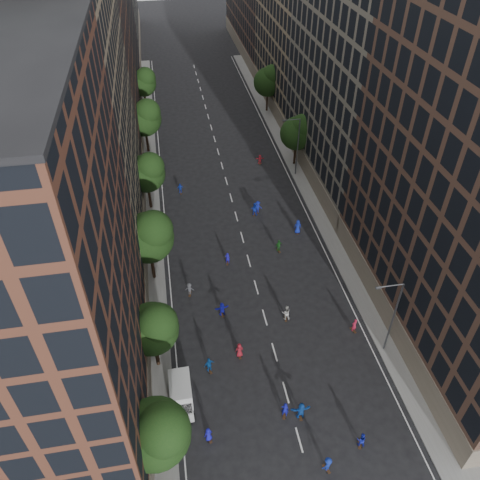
{
  "coord_description": "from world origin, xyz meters",
  "views": [
    {
      "loc": [
        -8.16,
        -13.69,
        37.43
      ],
      "look_at": [
        -0.78,
        28.64,
        2.0
      ],
      "focal_mm": 35.0,
      "sensor_mm": 36.0,
      "label": 1
    }
  ],
  "objects_px": {
    "streetlamp_near": "(392,314)",
    "skater_2": "(361,440)",
    "cargo_van": "(181,395)",
    "skater_1": "(285,410)",
    "streetlamp_far": "(296,144)",
    "skater_0": "(208,435)"
  },
  "relations": [
    {
      "from": "cargo_van",
      "to": "skater_2",
      "type": "height_order",
      "value": "cargo_van"
    },
    {
      "from": "cargo_van",
      "to": "skater_2",
      "type": "relative_size",
      "value": 2.75
    },
    {
      "from": "streetlamp_near",
      "to": "cargo_van",
      "type": "distance_m",
      "value": 20.21
    },
    {
      "from": "streetlamp_far",
      "to": "skater_0",
      "type": "relative_size",
      "value": 6.05
    },
    {
      "from": "skater_1",
      "to": "streetlamp_far",
      "type": "bearing_deg",
      "value": -87.18
    },
    {
      "from": "cargo_van",
      "to": "skater_0",
      "type": "height_order",
      "value": "cargo_van"
    },
    {
      "from": "streetlamp_near",
      "to": "skater_0",
      "type": "xyz_separation_m",
      "value": [
        -17.75,
        -6.15,
        -4.42
      ]
    },
    {
      "from": "streetlamp_near",
      "to": "skater_2",
      "type": "distance_m",
      "value": 11.26
    },
    {
      "from": "skater_1",
      "to": "skater_2",
      "type": "relative_size",
      "value": 1.12
    },
    {
      "from": "skater_0",
      "to": "skater_2",
      "type": "xyz_separation_m",
      "value": [
        12.17,
        -2.59,
        0.03
      ]
    },
    {
      "from": "skater_1",
      "to": "skater_2",
      "type": "bearing_deg",
      "value": 165.66
    },
    {
      "from": "cargo_van",
      "to": "skater_2",
      "type": "bearing_deg",
      "value": -24.87
    },
    {
      "from": "skater_1",
      "to": "cargo_van",
      "type": "bearing_deg",
      "value": 1.23
    },
    {
      "from": "streetlamp_far",
      "to": "skater_2",
      "type": "height_order",
      "value": "streetlamp_far"
    },
    {
      "from": "skater_1",
      "to": "skater_2",
      "type": "xyz_separation_m",
      "value": [
        5.47,
        -3.6,
        -0.1
      ]
    },
    {
      "from": "streetlamp_far",
      "to": "skater_2",
      "type": "distance_m",
      "value": 42.33
    },
    {
      "from": "streetlamp_near",
      "to": "streetlamp_far",
      "type": "distance_m",
      "value": 33.0
    },
    {
      "from": "streetlamp_far",
      "to": "streetlamp_near",
      "type": "bearing_deg",
      "value": -90.0
    },
    {
      "from": "streetlamp_far",
      "to": "skater_2",
      "type": "xyz_separation_m",
      "value": [
        -5.58,
        -41.73,
        -4.39
      ]
    },
    {
      "from": "skater_0",
      "to": "skater_2",
      "type": "bearing_deg",
      "value": 145.55
    },
    {
      "from": "skater_0",
      "to": "skater_2",
      "type": "distance_m",
      "value": 12.44
    },
    {
      "from": "streetlamp_far",
      "to": "skater_1",
      "type": "xyz_separation_m",
      "value": [
        -11.05,
        -38.14,
        -4.29
      ]
    }
  ]
}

